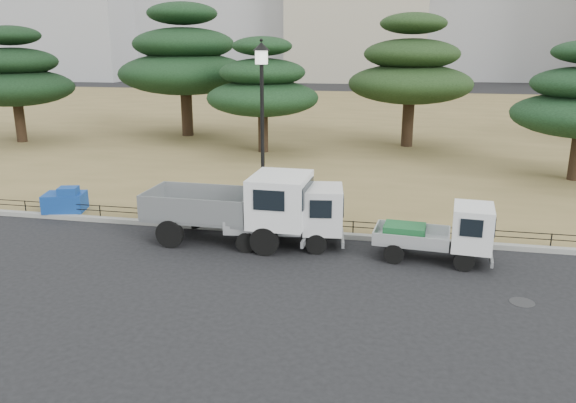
% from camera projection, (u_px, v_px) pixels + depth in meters
% --- Properties ---
extents(ground, '(220.00, 220.00, 0.00)m').
position_uv_depth(ground, '(274.00, 264.00, 16.07)').
color(ground, black).
extents(lawn, '(120.00, 56.00, 0.15)m').
position_uv_depth(lawn, '(361.00, 121.00, 44.87)').
color(lawn, olive).
rests_on(lawn, ground).
extents(curb, '(120.00, 0.25, 0.16)m').
position_uv_depth(curb, '(292.00, 232.00, 18.49)').
color(curb, gray).
rests_on(curb, ground).
extents(truck_large, '(5.17, 2.17, 2.24)m').
position_uv_depth(truck_large, '(238.00, 204.00, 17.50)').
color(truck_large, black).
rests_on(truck_large, ground).
extents(truck_kei_front, '(3.74, 1.99, 1.89)m').
position_uv_depth(truck_kei_front, '(294.00, 217.00, 17.27)').
color(truck_kei_front, black).
rests_on(truck_kei_front, ground).
extents(truck_kei_rear, '(3.37, 1.66, 1.71)m').
position_uv_depth(truck_kei_rear, '(442.00, 233.00, 16.08)').
color(truck_kei_rear, black).
rests_on(truck_kei_rear, ground).
extents(street_lamp, '(0.53, 0.53, 5.97)m').
position_uv_depth(street_lamp, '(262.00, 105.00, 17.86)').
color(street_lamp, black).
rests_on(street_lamp, lawn).
extents(pipe_fence, '(38.00, 0.04, 0.40)m').
position_uv_depth(pipe_fence, '(293.00, 221.00, 18.54)').
color(pipe_fence, black).
rests_on(pipe_fence, lawn).
extents(tarp_pile, '(1.64, 1.37, 0.94)m').
position_uv_depth(tarp_pile, '(65.00, 201.00, 20.51)').
color(tarp_pile, '#133F99').
rests_on(tarp_pile, lawn).
extents(manhole, '(0.60, 0.60, 0.01)m').
position_uv_depth(manhole, '(522.00, 302.00, 13.65)').
color(manhole, '#2D2D30').
rests_on(manhole, ground).
extents(pine_west_far, '(6.91, 6.91, 6.98)m').
position_uv_depth(pine_west_far, '(14.00, 76.00, 34.04)').
color(pine_west_far, black).
rests_on(pine_west_far, lawn).
extents(pine_west_near, '(8.48, 8.48, 8.48)m').
position_uv_depth(pine_west_near, '(184.00, 60.00, 36.23)').
color(pine_west_near, black).
rests_on(pine_west_near, lawn).
extents(pine_center_left, '(6.22, 6.22, 6.32)m').
position_uv_depth(pine_center_left, '(263.00, 86.00, 30.91)').
color(pine_center_left, black).
rests_on(pine_center_left, lawn).
extents(pine_center_right, '(7.20, 7.20, 7.64)m').
position_uv_depth(pine_center_right, '(411.00, 70.00, 32.44)').
color(pine_center_right, black).
rests_on(pine_center_right, lawn).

